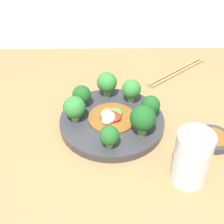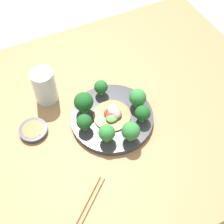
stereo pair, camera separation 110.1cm
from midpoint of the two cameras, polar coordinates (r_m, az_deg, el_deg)
The scene contains 14 objects.
ground_plane at distance 1.36m, azimuth 3.22°, elevation -35.18°, with size 8.00×8.00×0.00m, color #B7B2A8.
table at distance 1.00m, azimuth 4.37°, elevation -34.88°, with size 1.18×0.84×0.72m.
plate at distance 0.63m, azimuth 13.06°, elevation -34.10°, with size 0.25×0.25×0.02m.
broccoli_east at distance 0.58m, azimuth 5.24°, elevation -39.00°, with size 0.04×0.04×0.06m.
broccoli_west at distance 0.61m, azimuth 21.33°, elevation -28.97°, with size 0.05×0.05×0.06m.
broccoli_northeast at distance 0.59m, azimuth 13.70°, elevation -41.99°, with size 0.05×0.05×0.06m.
broccoli_southeast at distance 0.57m, azimuth 4.41°, elevation -32.79°, with size 0.06×0.06×0.07m.
broccoli_south at distance 0.60m, azimuth 9.13°, elevation -26.11°, with size 0.04×0.04×0.05m.
broccoli_north at distance 0.60m, azimuth 21.73°, elevation -40.43°, with size 0.05×0.05×0.07m.
broccoli_northwest at distance 0.62m, azimuth 23.72°, elevation -33.73°, with size 0.05×0.05×0.06m.
stirfry_center at distance 0.62m, azimuth 13.65°, elevation -33.86°, with size 0.11×0.11×0.02m.
drinking_glass at distance 0.59m, azimuth -9.27°, elevation -26.33°, with size 0.07×0.07×0.12m.
chopsticks at distance 0.69m, azimuth 7.09°, elevation -59.87°, with size 0.19×0.16×0.01m.
sauce_dish at distance 0.63m, azimuth -12.72°, elevation -38.10°, with size 0.08×0.08×0.02m.
Camera 2 is at (0.18, 0.51, 1.50)m, focal length 50.00 mm.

